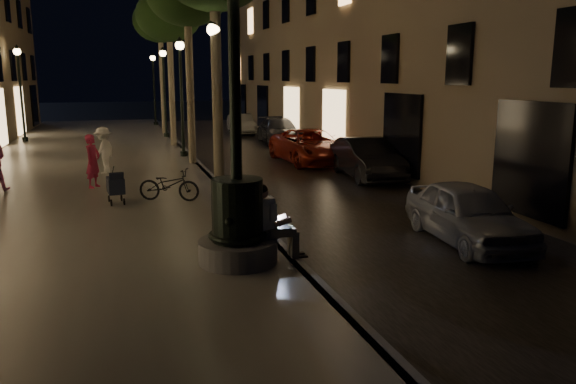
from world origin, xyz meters
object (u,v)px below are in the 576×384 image
object	(u,v)px
lamp_curb_a	(215,84)
fountain_lamppost	(237,206)
lamp_curb_b	(181,82)
lamp_curb_d	(154,80)
bicycle	(169,185)
stroller	(116,186)
car_rear	(279,131)
car_fifth	(241,124)
car_second	(367,158)
pedestrian_white	(104,150)
tree_far	(160,22)
seated_man_laptop	(271,220)
car_third	(311,146)
car_front	(468,213)
lamp_left_c	(20,81)
tree_third	(169,17)
pedestrian_red	(93,161)
lamp_curb_c	(164,80)

from	to	relation	value
lamp_curb_a	fountain_lamppost	bearing A→B (deg)	-96.65
lamp_curb_b	lamp_curb_d	distance (m)	16.00
bicycle	stroller	bearing A→B (deg)	112.87
car_rear	car_fifth	world-z (taller)	car_rear
bicycle	lamp_curb_d	bearing A→B (deg)	21.07
car_second	pedestrian_white	world-z (taller)	pedestrian_white
tree_far	lamp_curb_a	size ratio (longest dim) A/B	1.56
lamp_curb_a	tree_far	bearing A→B (deg)	89.75
fountain_lamppost	seated_man_laptop	xyz separation A→B (m)	(0.61, -0.00, -0.29)
tree_far	car_third	xyz separation A→B (m)	(4.74, -12.14, -5.75)
car_second	car_front	bearing A→B (deg)	-93.82
car_second	bicycle	world-z (taller)	car_second
fountain_lamppost	car_second	size ratio (longest dim) A/B	1.25
bicycle	lamp_curb_a	bearing A→B (deg)	-44.47
car_fifth	bicycle	world-z (taller)	car_fifth
fountain_lamppost	lamp_curb_d	bearing A→B (deg)	88.66
lamp_curb_b	lamp_left_c	bearing A→B (deg)	131.59
lamp_curb_b	car_second	bearing A→B (deg)	-47.44
tree_third	bicycle	world-z (taller)	tree_third
lamp_curb_b	car_fifth	world-z (taller)	lamp_curb_b
car_third	pedestrian_red	distance (m)	9.05
pedestrian_red	pedestrian_white	distance (m)	2.62
car_rear	lamp_curb_b	bearing A→B (deg)	-134.51
tree_far	lamp_left_c	world-z (taller)	tree_far
tree_far	bicycle	xyz separation A→B (m)	(-1.46, -18.54, -5.80)
car_front	pedestrian_red	distance (m)	10.74
car_second	car_rear	size ratio (longest dim) A/B	0.92
fountain_lamppost	stroller	xyz separation A→B (m)	(-2.03, 5.50, -0.53)
car_second	car_third	xyz separation A→B (m)	(-0.68, 3.85, -0.01)
car_second	pedestrian_red	distance (m)	8.85
tree_third	tree_far	world-z (taller)	tree_far
fountain_lamppost	pedestrian_red	distance (m)	8.40
tree_far	stroller	xyz separation A→B (m)	(-2.81, -18.50, -5.75)
fountain_lamppost	car_third	bearing A→B (deg)	65.03
fountain_lamppost	pedestrian_white	bearing A→B (deg)	102.67
lamp_curb_d	pedestrian_red	xyz separation A→B (m)	(-3.34, -22.03, -2.25)
lamp_left_c	stroller	size ratio (longest dim) A/B	5.02
stroller	car_front	xyz separation A→B (m)	(7.03, -5.07, -0.05)
tree_far	pedestrian_red	xyz separation A→B (m)	(-3.42, -16.03, -5.44)
pedestrian_red	bicycle	world-z (taller)	pedestrian_red
lamp_left_c	car_third	size ratio (longest dim) A/B	0.98
car_third	pedestrian_white	size ratio (longest dim) A/B	3.12
tree_third	car_front	world-z (taller)	tree_third
fountain_lamppost	tree_far	distance (m)	24.57
lamp_curb_c	fountain_lamppost	bearing A→B (deg)	-91.82
car_front	car_second	xyz separation A→B (m)	(1.20, 7.58, 0.06)
lamp_curb_c	pedestrian_white	world-z (taller)	lamp_curb_c
seated_man_laptop	lamp_curb_d	xyz separation A→B (m)	(0.09, 30.00, 2.31)
lamp_curb_b	pedestrian_red	size ratio (longest dim) A/B	3.05
fountain_lamppost	car_third	xyz separation A→B (m)	(5.52, 11.86, -0.53)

